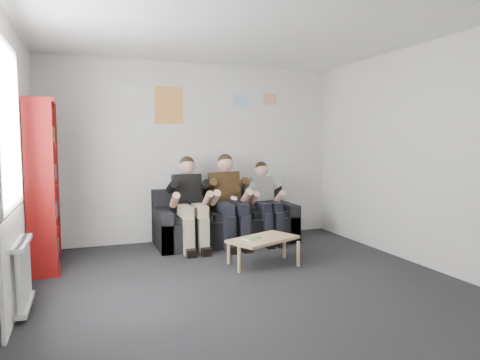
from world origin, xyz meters
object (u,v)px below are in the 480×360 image
at_px(sofa, 225,223).
at_px(person_left, 190,204).
at_px(person_middle, 229,201).
at_px(person_right, 265,202).
at_px(bookshelf, 44,185).
at_px(coffee_table, 263,241).

bearing_deg(sofa, person_left, -161.33).
xyz_separation_m(person_middle, person_right, (0.58, 0.01, -0.05)).
relative_size(sofa, bookshelf, 1.04).
bearing_deg(person_middle, coffee_table, -94.15).
height_order(person_middle, person_right, person_middle).
distance_m(person_middle, person_right, 0.58).
xyz_separation_m(sofa, person_middle, (-0.00, -0.20, 0.37)).
bearing_deg(coffee_table, person_left, 120.43).
distance_m(sofa, bookshelf, 2.57).
relative_size(sofa, person_middle, 1.56).
bearing_deg(person_left, bookshelf, -168.47).
height_order(bookshelf, person_middle, bookshelf).
height_order(bookshelf, coffee_table, bookshelf).
xyz_separation_m(sofa, bookshelf, (-2.42, -0.50, 0.71)).
distance_m(bookshelf, person_left, 1.90).
xyz_separation_m(sofa, person_left, (-0.58, -0.20, 0.36)).
height_order(coffee_table, person_middle, person_middle).
relative_size(bookshelf, person_left, 1.53).
bearing_deg(bookshelf, person_left, 4.65).
height_order(person_left, person_middle, person_middle).
height_order(bookshelf, person_left, bookshelf).
bearing_deg(person_right, coffee_table, -118.87).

